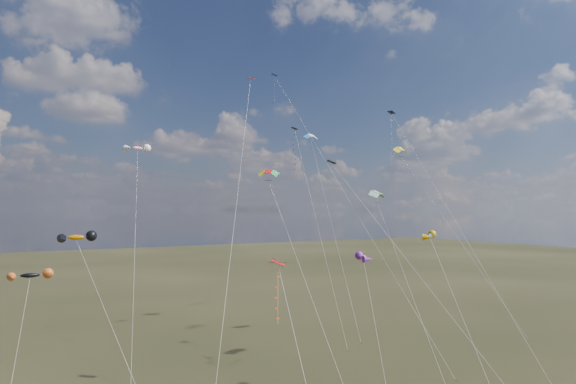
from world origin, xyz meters
TOP-DOWN VIEW (x-y plane):
  - diamond_black_high at (10.41, 32.76)m, footprint 3.19×16.98m
  - diamond_navy_tall at (6.05, 28.45)m, footprint 5.62×28.36m
  - diamond_black_mid at (-2.03, -1.63)m, footprint 8.75×15.74m
  - diamond_red_low at (-11.79, -0.37)m, footprint 2.35×10.12m
  - diamond_navy_right at (14.38, 15.24)m, footprint 3.62×24.91m
  - diamond_orange_center at (-8.39, 13.01)m, footprint 12.75×18.24m
  - parafoil_yellow at (21.77, 22.35)m, footprint 10.66×14.32m
  - parafoil_blue_white at (15.46, 36.24)m, footprint 5.16×17.84m
  - parafoil_striped at (10.31, 14.47)m, footprint 6.55×16.69m
  - parafoil_tricolor at (-5.23, 13.11)m, footprint 2.53×13.45m
  - novelty_black_orange at (-25.97, 22.84)m, footprint 3.84×5.95m
  - novelty_orange_black at (-22.75, 17.06)m, footprint 5.80×10.95m
  - novelty_white_purple at (1.23, 6.09)m, footprint 3.31×7.82m
  - novelty_redwhite_stripe at (-12.04, 37.33)m, footprint 7.38×21.01m
  - novelty_blue_yellow at (4.65, 0.82)m, footprint 2.53×9.71m

SIDE VIEW (x-z plane):
  - diamond_red_low at x=-11.79m, z-range 3.97..17.35m
  - novelty_black_orange at x=-25.97m, z-range 5.06..16.28m
  - novelty_white_purple at x=1.23m, z-range 5.94..18.83m
  - diamond_black_mid at x=-2.03m, z-range 3.77..24.98m
  - novelty_orange_black at x=-22.75m, z-range 6.92..21.98m
  - novelty_blue_yellow at x=4.65m, z-range 7.03..22.08m
  - parafoil_striped at x=10.31m, z-range 9.13..28.91m
  - parafoil_tricolor at x=-5.23m, z-range 10.03..31.45m
  - diamond_orange_center at x=-8.39m, z-range 5.68..37.51m
  - diamond_navy_right at x=14.38m, z-range 9.96..39.51m
  - diamond_black_high at x=10.41m, z-range 10.13..39.63m
  - novelty_redwhite_stripe at x=-12.04m, z-range 12.25..38.18m
  - parafoil_yellow at x=21.77m, z-range 12.45..38.89m
  - parafoil_blue_white at x=15.46m, z-range 14.03..43.64m
  - diamond_navy_tall at x=6.05m, z-range 12.92..49.35m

